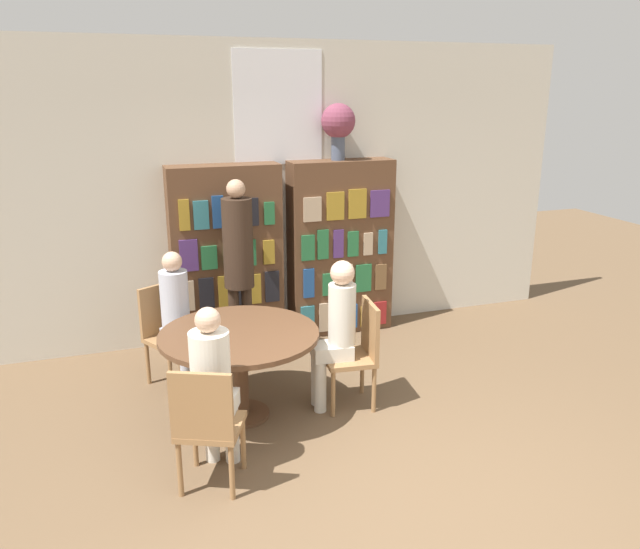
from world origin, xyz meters
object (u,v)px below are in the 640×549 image
Objects in this scene: flower_vase at (338,124)px; chair_left_side at (168,329)px; librarian_standing at (238,255)px; seated_reader_back at (213,382)px; bookshelf_right at (340,248)px; reading_table at (240,346)px; chair_near_camera at (207,422)px; bookshelf_left at (227,258)px; seated_reader_right at (336,327)px; chair_far_side at (358,349)px; seated_reader_left at (179,314)px.

flower_vase reaches higher than chair_left_side.
flower_vase reaches higher than librarian_standing.
seated_reader_back is (-1.70, -2.24, -1.51)m from flower_vase.
bookshelf_right is at bearing 170.38° from chair_left_side.
chair_near_camera is at bearing -114.47° from reading_table.
seated_reader_back is 1.86m from librarian_standing.
librarian_standing is (0.02, -0.50, 0.15)m from bookshelf_left.
bookshelf_left is 2.07× the size of chair_near_camera.
seated_reader_right is 0.71× the size of librarian_standing.
chair_far_side reaches higher than reading_table.
seated_reader_left is (-0.58, -0.84, -0.23)m from bookshelf_left.
bookshelf_right is 2.07× the size of chair_left_side.
flower_vase is 2.28m from seated_reader_right.
flower_vase reaches higher than bookshelf_left.
seated_reader_right reaches higher than chair_left_side.
librarian_standing is (0.70, 0.18, 0.58)m from chair_left_side.
seated_reader_left reaches higher than chair_left_side.
seated_reader_right is at bearing -70.44° from bookshelf_left.
seated_reader_back is (-1.74, -2.23, -0.22)m from bookshelf_right.
seated_reader_right is (1.17, 0.79, 0.21)m from chair_near_camera.
flower_vase reaches higher than seated_reader_right.
bookshelf_right reaches higher than chair_left_side.
chair_near_camera is at bearing 126.00° from chair_far_side.
chair_left_side is 0.72× the size of seated_reader_back.
chair_far_side is 0.72× the size of seated_reader_back.
bookshelf_left is 1.74m from flower_vase.
flower_vase is at bearing 47.87° from reading_table.
flower_vase is 0.63× the size of chair_near_camera.
seated_reader_right is (0.77, -0.09, 0.09)m from reading_table.
bookshelf_right reaches higher than chair_far_side.
reading_table is at bearing 90.00° from chair_far_side.
seated_reader_back is at bearing -103.19° from bookshelf_left.
chair_far_side is (1.36, 0.77, 0.00)m from chair_near_camera.
seated_reader_left is at bearing -124.62° from bookshelf_left.
chair_near_camera reaches higher than reading_table.
bookshelf_left is at bearing -179.77° from flower_vase.
bookshelf_right is at bearing -8.14° from flower_vase.
flower_vase is 2.61m from chair_left_side.
bookshelf_left reaches higher than seated_reader_back.
reading_table is 0.71× the size of librarian_standing.
bookshelf_right reaches higher than chair_near_camera.
chair_far_side is 1.56m from seated_reader_left.
chair_far_side is at bearing -105.72° from bookshelf_right.
seated_reader_left is at bearing 90.00° from chair_left_side.
seated_reader_back is (-0.32, -0.71, 0.08)m from reading_table.
chair_near_camera is (-0.60, -2.40, -0.42)m from bookshelf_left.
seated_reader_left is (-1.80, -0.84, -0.23)m from bookshelf_right.
seated_reader_right is (0.57, -1.61, -0.22)m from bookshelf_left.
flower_vase is 2.47m from seated_reader_left.
bookshelf_left reaches higher than chair_left_side.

